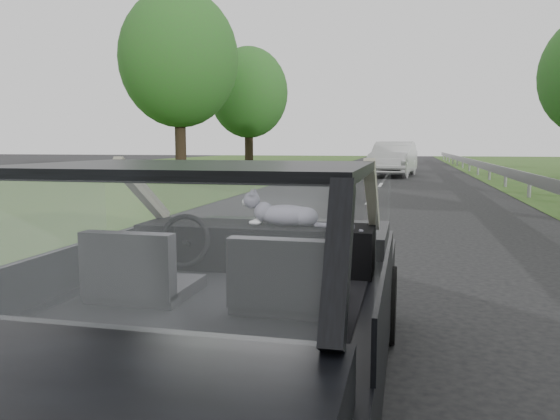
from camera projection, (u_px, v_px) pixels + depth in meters
The scene contains 10 objects.
ground at pixel (228, 407), 3.21m from camera, with size 140.00×140.00×0.00m, color #2F2F2F.
subject_car at pixel (227, 287), 3.12m from camera, with size 1.80×4.00×1.45m, color black.
dashboard at pixel (256, 246), 3.71m from camera, with size 1.58×0.45×0.30m, color black.
driver_seat at pixel (138, 268), 2.92m from camera, with size 0.50×0.72×0.42m, color black.
passenger_seat at pixel (284, 276), 2.73m from camera, with size 0.50×0.72×0.42m, color black.
steering_wheel at pixel (184, 241), 3.51m from camera, with size 0.36×0.36×0.04m, color black.
cat at pixel (287, 214), 3.61m from camera, with size 0.55×0.17×0.24m, color gray.
other_car at pixel (393, 159), 26.39m from camera, with size 2.00×5.07×1.67m, color silver.
tree_5 at pixel (179, 86), 26.25m from camera, with size 5.69×5.69×8.62m, color #2E5324, non-canonical shape.
tree_6 at pixel (249, 111), 32.35m from camera, with size 4.64×4.64×7.03m, color #2E5324, non-canonical shape.
Camera 1 is at (0.99, -2.90, 1.54)m, focal length 35.00 mm.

